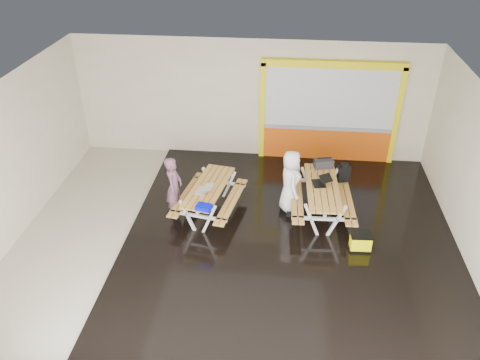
# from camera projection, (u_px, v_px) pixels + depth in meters

# --- Properties ---
(room) EXTENTS (10.02, 8.02, 3.52)m
(room) POSITION_uv_depth(u_px,v_px,m) (236.00, 172.00, 10.18)
(room) COLOR beige
(room) RESTS_ON ground
(deck) EXTENTS (7.50, 7.98, 0.05)m
(deck) POSITION_uv_depth(u_px,v_px,m) (290.00, 240.00, 10.98)
(deck) COLOR black
(deck) RESTS_ON room
(kiosk) EXTENTS (3.88, 0.16, 3.00)m
(kiosk) POSITION_uv_depth(u_px,v_px,m) (329.00, 115.00, 13.48)
(kiosk) COLOR #DA530E
(kiosk) RESTS_ON room
(picnic_table_left) EXTENTS (1.72, 2.25, 0.82)m
(picnic_table_left) POSITION_uv_depth(u_px,v_px,m) (209.00, 193.00, 11.55)
(picnic_table_left) COLOR gold
(picnic_table_left) RESTS_ON deck
(picnic_table_right) EXTENTS (1.54, 2.21, 0.86)m
(picnic_table_right) POSITION_uv_depth(u_px,v_px,m) (322.00, 193.00, 11.47)
(picnic_table_right) COLOR gold
(picnic_table_right) RESTS_ON deck
(person_left) EXTENTS (0.39, 0.58, 1.56)m
(person_left) POSITION_uv_depth(u_px,v_px,m) (174.00, 187.00, 11.35)
(person_left) COLOR #6C4659
(person_left) RESTS_ON deck
(person_right) EXTENTS (0.65, 0.86, 1.58)m
(person_right) POSITION_uv_depth(u_px,v_px,m) (290.00, 181.00, 11.50)
(person_right) COLOR white
(person_right) RESTS_ON deck
(laptop_left) EXTENTS (0.47, 0.44, 0.17)m
(laptop_left) POSITION_uv_depth(u_px,v_px,m) (204.00, 189.00, 11.23)
(laptop_left) COLOR silver
(laptop_left) RESTS_ON picnic_table_left
(laptop_right) EXTENTS (0.51, 0.47, 0.18)m
(laptop_right) POSITION_uv_depth(u_px,v_px,m) (321.00, 182.00, 11.43)
(laptop_right) COLOR black
(laptop_right) RESTS_ON picnic_table_right
(blue_pouch) EXTENTS (0.38, 0.30, 0.10)m
(blue_pouch) POSITION_uv_depth(u_px,v_px,m) (204.00, 207.00, 10.62)
(blue_pouch) COLOR #010BD8
(blue_pouch) RESTS_ON picnic_table_left
(toolbox) EXTENTS (0.51, 0.33, 0.28)m
(toolbox) POSITION_uv_depth(u_px,v_px,m) (324.00, 163.00, 12.08)
(toolbox) COLOR black
(toolbox) RESTS_ON picnic_table_right
(backpack) EXTENTS (0.34, 0.27, 0.50)m
(backpack) POSITION_uv_depth(u_px,v_px,m) (344.00, 172.00, 12.06)
(backpack) COLOR black
(backpack) RESTS_ON picnic_table_right
(dark_case) EXTENTS (0.49, 0.41, 0.16)m
(dark_case) POSITION_uv_depth(u_px,v_px,m) (296.00, 212.00, 11.73)
(dark_case) COLOR black
(dark_case) RESTS_ON deck
(fluke_bag) EXTENTS (0.48, 0.33, 0.40)m
(fluke_bag) POSITION_uv_depth(u_px,v_px,m) (360.00, 242.00, 10.55)
(fluke_bag) COLOR black
(fluke_bag) RESTS_ON deck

